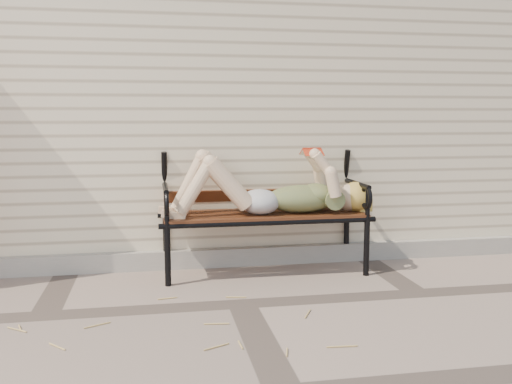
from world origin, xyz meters
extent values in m
plane|color=gray|center=(0.00, 0.00, 0.00)|extent=(80.00, 80.00, 0.00)
cube|color=beige|center=(0.00, 3.00, 1.50)|extent=(8.00, 4.00, 3.00)
cube|color=#ACA69B|center=(0.00, 0.97, 0.07)|extent=(8.00, 0.10, 0.15)
cylinder|color=black|center=(-0.47, 0.50, 0.23)|extent=(0.05, 0.05, 0.46)
cylinder|color=black|center=(-0.47, 0.96, 0.23)|extent=(0.05, 0.05, 0.46)
cylinder|color=black|center=(1.06, 0.50, 0.23)|extent=(0.05, 0.05, 0.46)
cylinder|color=black|center=(1.06, 0.96, 0.23)|extent=(0.05, 0.05, 0.46)
cube|color=#502514|center=(0.30, 0.73, 0.46)|extent=(1.57, 0.51, 0.03)
cylinder|color=black|center=(0.30, 0.50, 0.44)|extent=(1.65, 0.04, 0.04)
cylinder|color=black|center=(0.30, 0.96, 0.44)|extent=(1.65, 0.04, 0.04)
torus|color=black|center=(0.30, 1.07, 0.98)|extent=(0.28, 0.04, 0.28)
ellipsoid|color=#0A3F49|center=(0.58, 0.70, 0.59)|extent=(0.56, 0.32, 0.22)
ellipsoid|color=#0A3F49|center=(0.71, 0.70, 0.62)|extent=(0.27, 0.31, 0.17)
ellipsoid|color=#ACACB1|center=(0.25, 0.70, 0.57)|extent=(0.31, 0.35, 0.20)
sphere|color=#FFD7AB|center=(0.99, 0.70, 0.59)|extent=(0.23, 0.23, 0.23)
ellipsoid|color=tan|center=(1.04, 0.70, 0.59)|extent=(0.26, 0.26, 0.24)
cube|color=#AE2C13|center=(0.67, 0.70, 0.98)|extent=(0.14, 0.02, 0.02)
cube|color=white|center=(0.67, 0.65, 0.95)|extent=(0.14, 0.09, 0.05)
cube|color=white|center=(0.67, 0.74, 0.95)|extent=(0.14, 0.09, 0.05)
cube|color=#AE2C13|center=(0.67, 0.65, 0.96)|extent=(0.15, 0.10, 0.05)
cube|color=#AE2C13|center=(0.67, 0.74, 0.96)|extent=(0.15, 0.10, 0.05)
cylinder|color=tan|center=(-1.04, -0.25, 0.01)|extent=(0.18, 0.02, 0.01)
cylinder|color=tan|center=(-0.64, -0.43, 0.01)|extent=(0.16, 0.09, 0.01)
cylinder|color=tan|center=(-0.08, -1.06, 0.01)|extent=(0.12, 0.05, 0.01)
cylinder|color=tan|center=(-0.61, -0.38, 0.01)|extent=(0.05, 0.11, 0.01)
cylinder|color=tan|center=(-0.89, -0.61, 0.01)|extent=(0.07, 0.10, 0.01)
cylinder|color=tan|center=(-0.89, 0.03, 0.01)|extent=(0.11, 0.04, 0.01)
cylinder|color=tan|center=(-0.19, -0.29, 0.01)|extent=(0.09, 0.07, 0.01)
cylinder|color=tan|center=(-0.30, -0.86, 0.01)|extent=(0.02, 0.20, 0.01)
cylinder|color=tan|center=(0.08, -0.53, 0.01)|extent=(0.13, 0.07, 0.01)
cylinder|color=tan|center=(0.17, -0.47, 0.01)|extent=(0.03, 0.14, 0.01)
cylinder|color=tan|center=(0.44, -0.52, 0.01)|extent=(0.04, 0.13, 0.01)
camera|label=1|loc=(-0.57, -3.60, 1.24)|focal=40.00mm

